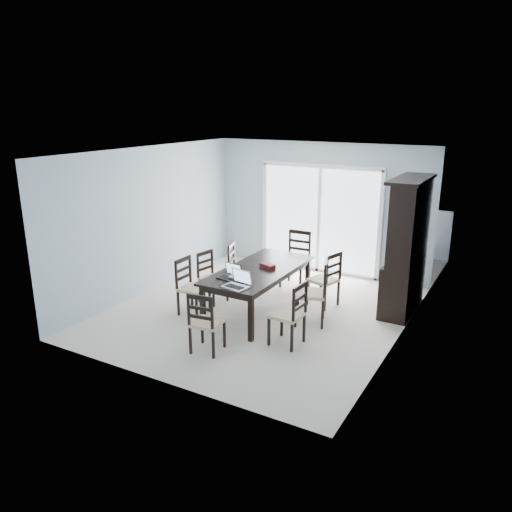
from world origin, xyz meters
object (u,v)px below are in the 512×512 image
(china_hutch, at_px, (407,248))
(laptop_dark, at_px, (228,275))
(game_box, at_px, (268,266))
(laptop_silver, at_px, (235,284))
(chair_left_mid, at_px, (209,271))
(chair_left_far, at_px, (237,263))
(chair_left_near, at_px, (189,280))
(chair_end_far, at_px, (297,252))
(cell_phone, at_px, (226,287))
(chair_right_mid, at_px, (317,285))
(chair_right_far, at_px, (328,274))
(chair_end_near, at_px, (204,317))
(hot_tub, at_px, (299,235))
(chair_right_near, at_px, (293,308))
(dining_table, at_px, (259,273))

(china_hutch, xyz_separation_m, laptop_dark, (-2.20, -1.91, -0.27))
(laptop_dark, relative_size, game_box, 1.37)
(china_hutch, distance_m, laptop_silver, 2.91)
(chair_left_mid, relative_size, chair_left_far, 0.95)
(chair_left_near, bearing_deg, chair_left_mid, -177.39)
(chair_end_far, bearing_deg, china_hutch, 170.59)
(chair_end_far, height_order, laptop_silver, chair_end_far)
(chair_end_far, bearing_deg, chair_left_near, 63.93)
(chair_left_mid, bearing_deg, laptop_dark, 60.96)
(laptop_dark, relative_size, cell_phone, 3.28)
(chair_right_mid, xyz_separation_m, chair_right_far, (-0.10, 0.72, -0.05))
(china_hutch, xyz_separation_m, chair_end_near, (-1.97, -2.88, -0.53))
(chair_right_mid, relative_size, chair_end_near, 1.16)
(chair_end_near, bearing_deg, chair_left_far, 102.95)
(chair_end_near, bearing_deg, chair_right_mid, 53.10)
(cell_phone, bearing_deg, hot_tub, 126.15)
(chair_right_far, bearing_deg, cell_phone, 168.75)
(chair_left_near, bearing_deg, chair_end_near, 45.09)
(china_hutch, distance_m, chair_end_far, 2.12)
(chair_left_near, relative_size, laptop_dark, 3.10)
(chair_right_near, bearing_deg, dining_table, 53.34)
(china_hutch, height_order, chair_left_far, china_hutch)
(chair_end_far, relative_size, game_box, 4.72)
(laptop_dark, distance_m, cell_phone, 0.39)
(chair_end_near, bearing_deg, game_box, 81.10)
(chair_right_far, height_order, chair_end_far, chair_end_far)
(chair_left_near, height_order, chair_end_far, chair_end_far)
(china_hutch, relative_size, game_box, 8.72)
(chair_end_near, relative_size, cell_phone, 9.75)
(chair_right_near, bearing_deg, chair_end_near, 133.74)
(china_hutch, bearing_deg, game_box, -149.38)
(chair_end_near, bearing_deg, laptop_silver, 76.26)
(laptop_silver, bearing_deg, chair_right_far, 75.74)
(dining_table, xyz_separation_m, chair_right_mid, (1.00, 0.04, -0.04))
(chair_end_far, bearing_deg, chair_right_near, 111.60)
(chair_end_far, height_order, hot_tub, chair_end_far)
(chair_left_far, bearing_deg, chair_end_far, 124.27)
(game_box, bearing_deg, chair_end_near, -91.26)
(chair_left_mid, xyz_separation_m, chair_end_far, (0.97, 1.50, 0.10))
(chair_left_mid, relative_size, chair_right_far, 0.92)
(china_hutch, bearing_deg, chair_left_far, -166.53)
(hot_tub, bearing_deg, chair_right_mid, -61.04)
(laptop_dark, bearing_deg, chair_left_near, -176.18)
(dining_table, distance_m, cell_phone, 1.00)
(cell_phone, relative_size, hot_tub, 0.06)
(chair_right_mid, xyz_separation_m, cell_phone, (-0.99, -1.04, 0.12))
(laptop_dark, distance_m, hot_tub, 4.10)
(dining_table, distance_m, chair_left_far, 0.97)
(cell_phone, bearing_deg, chair_right_near, 35.19)
(chair_right_near, bearing_deg, chair_right_far, 6.75)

